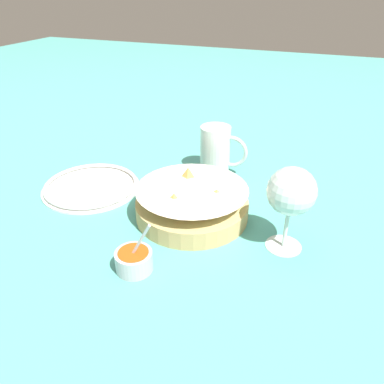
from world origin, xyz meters
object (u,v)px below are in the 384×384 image
(sauce_cup, at_px, (134,260))
(side_plate, at_px, (91,186))
(wine_glass, at_px, (291,194))
(food_basket, at_px, (192,204))
(beer_mug, at_px, (216,152))

(sauce_cup, xyz_separation_m, side_plate, (-0.23, 0.20, -0.01))
(wine_glass, relative_size, side_plate, 0.71)
(wine_glass, height_order, side_plate, wine_glass)
(food_basket, relative_size, sauce_cup, 2.29)
(sauce_cup, bearing_deg, wine_glass, 34.54)
(wine_glass, relative_size, beer_mug, 1.34)
(food_basket, bearing_deg, beer_mug, 95.40)
(beer_mug, xyz_separation_m, side_plate, (-0.24, -0.19, -0.05))
(sauce_cup, bearing_deg, food_basket, 80.26)
(sauce_cup, distance_m, wine_glass, 0.28)
(wine_glass, xyz_separation_m, beer_mug, (-0.21, 0.24, -0.06))
(wine_glass, bearing_deg, side_plate, 173.47)
(wine_glass, distance_m, beer_mug, 0.32)
(food_basket, bearing_deg, side_plate, 175.63)
(side_plate, bearing_deg, wine_glass, -6.53)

